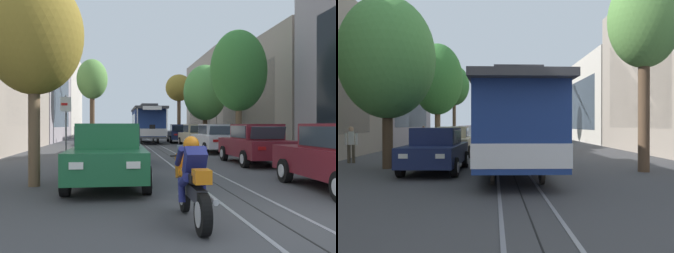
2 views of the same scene
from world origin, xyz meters
TOP-DOWN VIEW (x-y plane):
  - ground_plane at (0.00, 21.35)m, footprint 160.00×160.00m
  - trolley_track_rails at (0.00, 24.68)m, footprint 1.14×61.36m
  - building_facade_left at (-10.45, 25.91)m, footprint 5.95×53.06m
  - building_facade_right at (10.30, 25.19)m, footprint 5.14×53.06m
  - parked_car_green_near_left at (-2.79, 4.17)m, footprint 2.01×4.37m
  - parked_car_black_second_left at (-2.65, 9.94)m, footprint 2.01×4.36m
  - parked_car_brown_mid_left at (-2.62, 16.32)m, footprint 2.02×4.37m
  - parked_car_maroon_second_right at (2.85, 8.77)m, footprint 2.00×4.36m
  - parked_car_white_mid_right at (2.80, 14.82)m, footprint 2.05×4.38m
  - parked_car_beige_fourth_right at (2.84, 20.17)m, footprint 2.02×4.37m
  - parked_car_navy_fifth_right at (2.73, 26.65)m, footprint 2.13×4.42m
  - street_tree_kerb_left_near at (-4.64, 4.30)m, footprint 2.48×2.12m
  - street_tree_kerb_left_second at (-4.74, 26.90)m, footprint 2.60×2.29m
  - street_tree_kerb_right_second at (4.39, 15.53)m, footprint 3.34×2.71m
  - street_tree_kerb_right_mid at (4.76, 25.63)m, footprint 3.67×3.74m
  - street_tree_kerb_right_fourth at (4.48, 37.71)m, footprint 3.13×3.08m
  - cable_car_trolley at (0.00, 27.44)m, footprint 2.57×9.14m
  - motorcycle_with_rider at (-1.37, 0.30)m, footprint 0.56×1.99m
  - pedestrian_on_left_pavement at (6.95, 23.56)m, footprint 0.55×0.41m
  - pedestrian_on_right_pavement at (-5.82, 28.17)m, footprint 0.55×0.27m
  - street_sign_post at (-4.24, 7.14)m, footprint 0.36×0.09m

SIDE VIEW (x-z plane):
  - ground_plane at x=0.00m, z-range 0.00..0.00m
  - trolley_track_rails at x=0.00m, z-range 0.00..0.01m
  - motorcycle_with_rider at x=-1.37m, z-range -0.04..1.33m
  - parked_car_green_near_left at x=-2.79m, z-range 0.01..1.59m
  - parked_car_black_second_left at x=-2.65m, z-range 0.01..1.59m
  - parked_car_brown_mid_left at x=-2.62m, z-range 0.01..1.59m
  - parked_car_maroon_second_right at x=2.85m, z-range 0.01..1.59m
  - parked_car_white_mid_right at x=2.80m, z-range 0.01..1.59m
  - parked_car_beige_fourth_right at x=2.84m, z-range 0.01..1.59m
  - parked_car_navy_fifth_right at x=2.73m, z-range 0.01..1.59m
  - pedestrian_on_left_pavement at x=6.95m, z-range 0.10..1.72m
  - pedestrian_on_right_pavement at x=-5.82m, z-range 0.10..1.73m
  - street_sign_post at x=-4.24m, z-range 0.32..2.84m
  - cable_car_trolley at x=0.00m, z-range 0.02..3.30m
  - street_tree_kerb_left_near at x=-4.64m, z-range 1.12..6.48m
  - street_tree_kerb_right_mid at x=4.76m, z-range 0.94..7.58m
  - street_tree_kerb_right_second at x=4.39m, z-range 1.14..8.20m
  - building_facade_left at x=-10.45m, z-range -0.51..9.89m
  - building_facade_right at x=10.30m, z-range -0.34..9.84m
  - street_tree_kerb_left_second at x=-4.74m, z-range 1.76..8.89m
  - street_tree_kerb_right_fourth at x=4.48m, z-range 2.06..9.49m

